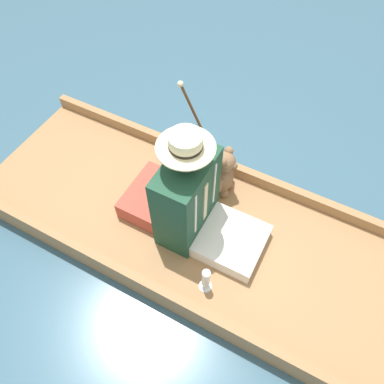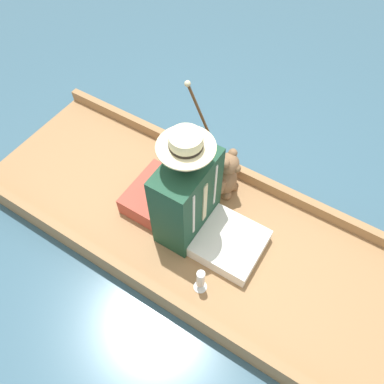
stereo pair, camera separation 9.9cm
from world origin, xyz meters
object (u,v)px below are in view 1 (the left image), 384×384
teddy_bear (224,173)px  wine_glass (206,279)px  seated_person (195,202)px  walking_cane (200,125)px

teddy_bear → wine_glass: bearing=17.2°
seated_person → teddy_bear: size_ratio=2.17×
seated_person → wine_glass: (0.36, 0.26, -0.21)m
seated_person → teddy_bear: seated_person is taller
seated_person → teddy_bear: 0.43m
teddy_bear → seated_person: bearing=-4.1°
teddy_bear → walking_cane: 0.39m
seated_person → wine_glass: 0.49m
teddy_bear → walking_cane: walking_cane is taller
teddy_bear → wine_glass: (0.76, 0.24, -0.07)m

